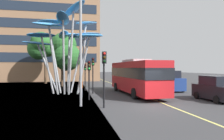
% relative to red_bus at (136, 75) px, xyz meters
% --- Properties ---
extents(ground, '(120.00, 240.00, 0.10)m').
position_rel_red_bus_xyz_m(ground, '(-1.66, -6.49, -1.98)').
color(ground, '#38383A').
extents(red_bus, '(2.98, 10.97, 3.54)m').
position_rel_red_bus_xyz_m(red_bus, '(0.00, 0.00, 0.00)').
color(red_bus, red).
rests_on(red_bus, ground).
extents(leaf_sculpture, '(8.83, 8.71, 9.08)m').
position_rel_red_bus_xyz_m(leaf_sculpture, '(-7.00, 2.28, 4.43)').
color(leaf_sculpture, '#9EA0A5').
rests_on(leaf_sculpture, ground).
extents(traffic_light_kerb_near, '(0.28, 0.42, 3.80)m').
position_rel_red_bus_xyz_m(traffic_light_kerb_near, '(-4.26, -6.39, 0.81)').
color(traffic_light_kerb_near, black).
rests_on(traffic_light_kerb_near, ground).
extents(traffic_light_kerb_far, '(0.28, 0.42, 3.30)m').
position_rel_red_bus_xyz_m(traffic_light_kerb_far, '(-4.96, -2.74, 0.47)').
color(traffic_light_kerb_far, black).
rests_on(traffic_light_kerb_far, ground).
extents(traffic_light_island_mid, '(0.28, 0.42, 3.76)m').
position_rel_red_bus_xyz_m(traffic_light_island_mid, '(-4.22, 1.30, 0.79)').
color(traffic_light_island_mid, black).
rests_on(traffic_light_island_mid, ground).
extents(traffic_light_opposite, '(0.28, 0.42, 3.22)m').
position_rel_red_bus_xyz_m(traffic_light_opposite, '(-4.81, 4.68, 0.41)').
color(traffic_light_opposite, black).
rests_on(traffic_light_opposite, ground).
extents(car_parked_near, '(2.02, 4.11, 2.04)m').
position_rel_red_bus_xyz_m(car_parked_near, '(5.26, -5.07, -0.98)').
color(car_parked_near, black).
rests_on(car_parked_near, ground).
extents(car_parked_mid, '(2.08, 4.26, 2.39)m').
position_rel_red_bus_xyz_m(car_parked_mid, '(4.85, 2.32, -0.82)').
color(car_parked_mid, navy).
rests_on(car_parked_mid, ground).
extents(street_lamp, '(1.76, 0.44, 9.06)m').
position_rel_red_bus_xyz_m(street_lamp, '(-5.42, -5.43, 3.72)').
color(street_lamp, gray).
rests_on(street_lamp, ground).
extents(tree_pavement_near, '(4.44, 4.77, 7.85)m').
position_rel_red_bus_xyz_m(tree_pavement_near, '(-7.35, 10.52, 3.38)').
color(tree_pavement_near, brown).
rests_on(tree_pavement_near, ground).
extents(tree_pavement_far, '(5.11, 4.56, 8.84)m').
position_rel_red_bus_xyz_m(tree_pavement_far, '(-11.43, 17.34, 4.46)').
color(tree_pavement_far, brown).
rests_on(tree_pavement_far, ground).
extents(pedestrian, '(0.34, 0.34, 1.68)m').
position_rel_red_bus_xyz_m(pedestrian, '(-5.55, -0.78, -1.09)').
color(pedestrian, '#2D3342').
rests_on(pedestrian, ground).
extents(backdrop_building, '(23.01, 12.27, 25.88)m').
position_rel_red_bus_xyz_m(backdrop_building, '(-12.25, 27.43, 11.01)').
color(backdrop_building, '#936B4C').
rests_on(backdrop_building, ground).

